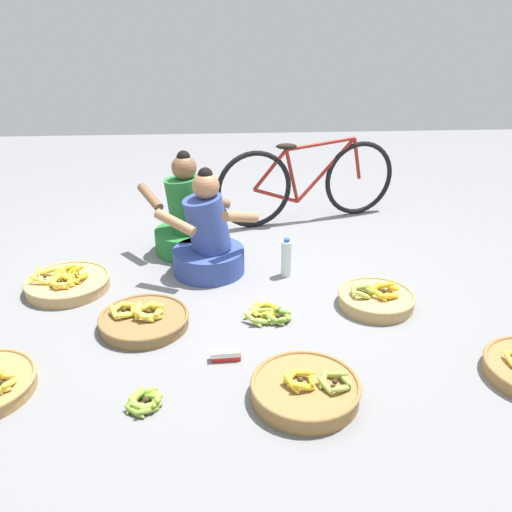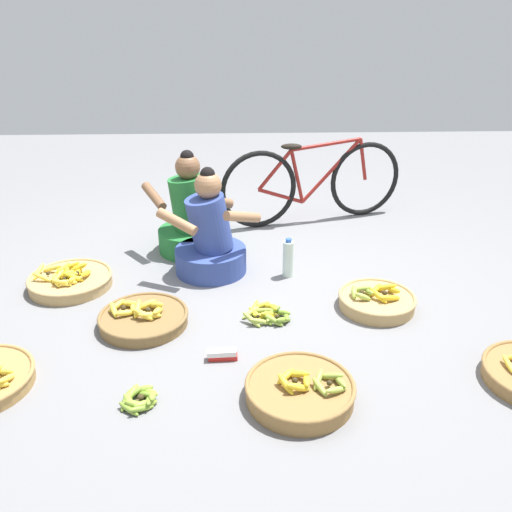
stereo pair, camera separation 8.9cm
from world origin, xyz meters
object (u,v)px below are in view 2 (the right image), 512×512
(banana_basket_front_left, at_px, (377,300))
(packet_carton_stack, at_px, (222,355))
(banana_basket_back_right, at_px, (300,390))
(banana_basket_front_right, at_px, (70,280))
(water_bottle, at_px, (288,259))
(bicycle_leaning, at_px, (313,183))
(vendor_woman_front, at_px, (210,240))
(loose_bananas_front_center, at_px, (267,314))
(loose_bananas_back_center, at_px, (140,399))
(banana_basket_near_vendor, at_px, (143,318))
(vendor_woman_behind, at_px, (190,220))

(banana_basket_front_left, xyz_separation_m, packet_carton_stack, (-0.99, -0.53, -0.02))
(banana_basket_back_right, bearing_deg, banana_basket_front_right, 140.08)
(water_bottle, bearing_deg, banana_basket_front_left, -41.31)
(bicycle_leaning, distance_m, water_bottle, 1.16)
(vendor_woman_front, bearing_deg, bicycle_leaning, 48.73)
(banana_basket_back_right, height_order, water_bottle, water_bottle)
(banana_basket_front_right, distance_m, packet_carton_stack, 1.39)
(banana_basket_front_left, height_order, loose_bananas_front_center, banana_basket_front_left)
(bicycle_leaning, xyz_separation_m, loose_bananas_back_center, (-1.17, -2.44, -0.33))
(banana_basket_front_left, height_order, packet_carton_stack, banana_basket_front_left)
(bicycle_leaning, bearing_deg, water_bottle, -106.17)
(banana_basket_front_left, xyz_separation_m, banana_basket_front_right, (-2.06, 0.36, 0.00))
(banana_basket_back_right, xyz_separation_m, loose_bananas_front_center, (-0.12, 0.77, -0.03))
(vendor_woman_front, distance_m, banana_basket_front_left, 1.25)
(loose_bananas_front_center, distance_m, packet_carton_stack, 0.50)
(packet_carton_stack, bearing_deg, vendor_woman_front, 95.48)
(banana_basket_near_vendor, bearing_deg, banana_basket_front_left, 5.75)
(loose_bananas_front_center, bearing_deg, vendor_woman_front, 119.29)
(vendor_woman_behind, distance_m, banana_basket_near_vendor, 1.14)
(vendor_woman_front, xyz_separation_m, banana_basket_back_right, (0.50, -1.44, -0.20))
(bicycle_leaning, xyz_separation_m, packet_carton_stack, (-0.77, -2.09, -0.33))
(banana_basket_front_right, xyz_separation_m, loose_bananas_back_center, (0.68, -1.23, -0.03))
(banana_basket_back_right, xyz_separation_m, packet_carton_stack, (-0.39, 0.34, -0.03))
(banana_basket_back_right, height_order, packet_carton_stack, banana_basket_back_right)
(vendor_woman_front, height_order, packet_carton_stack, vendor_woman_front)
(banana_basket_near_vendor, height_order, water_bottle, water_bottle)
(banana_basket_front_left, xyz_separation_m, water_bottle, (-0.53, 0.47, 0.08))
(banana_basket_front_left, xyz_separation_m, banana_basket_near_vendor, (-1.48, -0.15, -0.01))
(packet_carton_stack, bearing_deg, banana_basket_near_vendor, 142.44)
(banana_basket_back_right, bearing_deg, banana_basket_near_vendor, 140.78)
(banana_basket_back_right, distance_m, banana_basket_front_right, 1.92)
(banana_basket_back_right, relative_size, banana_basket_front_right, 0.96)
(banana_basket_near_vendor, xyz_separation_m, banana_basket_back_right, (0.89, -0.72, 0.01))
(vendor_woman_front, relative_size, loose_bananas_front_center, 2.41)
(banana_basket_front_left, height_order, loose_bananas_back_center, banana_basket_front_left)
(vendor_woman_behind, distance_m, banana_basket_front_right, 1.02)
(vendor_woman_front, xyz_separation_m, packet_carton_stack, (0.10, -1.09, -0.22))
(banana_basket_back_right, height_order, banana_basket_front_right, banana_basket_front_right)
(vendor_woman_front, bearing_deg, banana_basket_front_left, -27.36)
(banana_basket_back_right, distance_m, loose_bananas_back_center, 0.79)
(banana_basket_near_vendor, height_order, banana_basket_front_right, banana_basket_front_right)
(banana_basket_front_left, relative_size, banana_basket_front_right, 0.87)
(vendor_woman_behind, distance_m, loose_bananas_back_center, 1.85)
(vendor_woman_behind, relative_size, banana_basket_near_vendor, 1.48)
(banana_basket_near_vendor, bearing_deg, water_bottle, 33.18)
(vendor_woman_behind, relative_size, banana_basket_front_left, 1.63)
(vendor_woman_front, bearing_deg, water_bottle, -9.72)
(vendor_woman_behind, height_order, packet_carton_stack, vendor_woman_behind)
(banana_basket_front_right, xyz_separation_m, packet_carton_stack, (1.08, -0.89, -0.02))
(vendor_woman_behind, relative_size, loose_bananas_front_center, 2.48)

